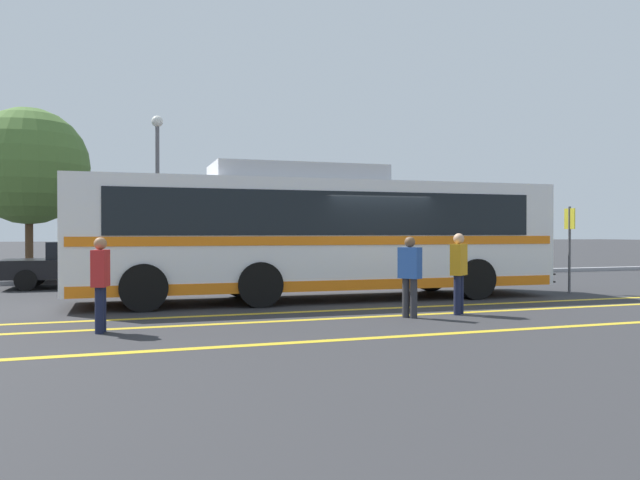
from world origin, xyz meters
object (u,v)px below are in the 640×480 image
Objects in this scene: pedestrian_1 at (100,279)px; pedestrian_2 at (410,272)px; bus_stop_sign at (570,238)px; tree_1 at (29,166)px; parked_car_1 at (77,264)px; transit_bus at (319,232)px; pedestrian_0 at (459,269)px; street_lamp at (157,172)px.

pedestrian_1 is 5.62m from pedestrian_2.
bus_stop_sign is 0.38× the size of tree_1.
parked_car_1 is 9.31m from pedestrian_1.
transit_bus is 7.72× the size of pedestrian_2.
bus_stop_sign is at bearing -10.03° from pedestrian_0.
pedestrian_1 is 0.67× the size of bus_stop_sign.
transit_bus is 2.11× the size of street_lamp.
pedestrian_1 is (-6.77, -0.12, -0.04)m from pedestrian_0.
pedestrian_0 is at bearing -117.63° from pedestrian_2.
tree_1 is at bearing 84.16° from pedestrian_0.
bus_stop_sign reaches higher than parked_car_1.
parked_car_1 is at bearing -136.71° from street_lamp.
transit_bus is at bearing -54.43° from tree_1.
pedestrian_2 is 7.04m from bus_stop_sign.
pedestrian_0 is at bearing -66.43° from street_lamp.
pedestrian_1 reaches higher than parked_car_1.
transit_bus reaches higher than pedestrian_0.
transit_bus reaches higher than pedestrian_1.
pedestrian_0 is 1.04× the size of pedestrian_2.
pedestrian_0 is at bearing -138.32° from parked_car_1.
tree_1 reaches higher than transit_bus.
parked_car_1 is 6.50m from tree_1.
pedestrian_2 is 16.99m from tree_1.
tree_1 is at bearing 147.31° from street_lamp.
pedestrian_1 is at bearing -52.49° from transit_bus.
bus_stop_sign is at bearing -114.02° from parked_car_1.
pedestrian_0 is at bearing -56.68° from tree_1.
pedestrian_1 is at bearing -74.74° from bus_stop_sign.
pedestrian_1 is 0.25× the size of tree_1.
pedestrian_0 is 12.89m from street_lamp.
parked_car_1 is 14.22m from bus_stop_sign.
transit_bus is 6.30m from pedestrian_1.
street_lamp is at bearing -129.08° from bus_stop_sign.
street_lamp is at bearing -14.95° from pedestrian_2.
street_lamp is (-3.29, 7.94, 2.10)m from transit_bus.
transit_bus is 2.94× the size of parked_car_1.
pedestrian_1 is at bearing -79.56° from tree_1.
tree_1 is (-2.67, 14.48, 3.21)m from pedestrian_1.
street_lamp is at bearing -156.34° from transit_bus.
parked_car_1 is 2.63× the size of pedestrian_2.
pedestrian_0 is (7.55, -9.16, 0.23)m from parked_car_1.
pedestrian_2 is (-1.15, -0.12, -0.04)m from pedestrian_0.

